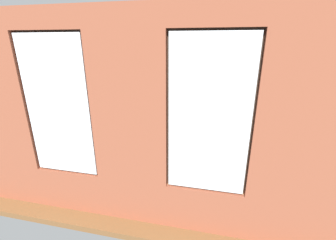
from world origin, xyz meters
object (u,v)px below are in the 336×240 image
at_px(candle_jar, 177,133).
at_px(remote_silver, 180,137).
at_px(couch_by_window, 154,178).
at_px(table_plant_small, 171,129).
at_px(remote_black, 160,135).
at_px(papasan_chair, 160,114).
at_px(potted_plant_between_couches, 231,174).
at_px(potted_plant_corner_near_left, 267,113).
at_px(potted_plant_corner_far_left, 315,198).
at_px(cup_ceramic, 192,133).
at_px(media_console, 73,129).
at_px(potted_plant_mid_room_small, 208,125).
at_px(couch_left, 275,147).
at_px(tv_flatscreen, 70,107).
at_px(potted_plant_beside_window_right, 78,160).
at_px(coffee_table, 176,137).
at_px(potted_plant_foreground_right, 108,97).
at_px(potted_plant_by_left_couch, 250,123).

relative_size(candle_jar, remote_silver, 0.67).
relative_size(couch_by_window, table_plant_small, 9.05).
bearing_deg(remote_silver, remote_black, 113.70).
distance_m(papasan_chair, potted_plant_between_couches, 3.92).
bearing_deg(potted_plant_corner_near_left, potted_plant_between_couches, 71.69).
distance_m(remote_black, potted_plant_corner_near_left, 3.63).
xyz_separation_m(papasan_chair, potted_plant_corner_far_left, (-3.33, 3.47, -0.04)).
bearing_deg(potted_plant_corner_near_left, potted_plant_corner_far_left, 89.98).
xyz_separation_m(table_plant_small, remote_black, (0.24, 0.20, -0.10)).
height_order(candle_jar, potted_plant_corner_far_left, potted_plant_corner_far_left).
bearing_deg(table_plant_small, cup_ceramic, -176.25).
relative_size(remote_silver, potted_plant_between_couches, 0.20).
height_order(couch_by_window, papasan_chair, couch_by_window).
bearing_deg(media_console, potted_plant_mid_room_small, -171.19).
bearing_deg(couch_by_window, media_console, -33.43).
height_order(couch_left, remote_black, couch_left).
distance_m(candle_jar, papasan_chair, 1.79).
height_order(tv_flatscreen, potted_plant_between_couches, tv_flatscreen).
bearing_deg(media_console, potted_plant_beside_window_right, 127.40).
relative_size(remote_black, media_console, 0.14).
relative_size(tv_flatscreen, potted_plant_between_couches, 1.30).
xyz_separation_m(couch_left, remote_black, (2.77, 0.20, 0.14)).
height_order(table_plant_small, potted_plant_beside_window_right, potted_plant_beside_window_right).
relative_size(potted_plant_corner_near_left, potted_plant_corner_far_left, 0.77).
height_order(couch_left, media_console, couch_left).
distance_m(coffee_table, potted_plant_beside_window_right, 2.43).
bearing_deg(tv_flatscreen, couch_by_window, 146.53).
xyz_separation_m(cup_ceramic, papasan_chair, (1.21, -1.46, -0.05)).
distance_m(couch_by_window, potted_plant_foreground_right, 4.69).
bearing_deg(potted_plant_between_couches, coffee_table, -53.85).
distance_m(couch_left, potted_plant_beside_window_right, 4.37).
relative_size(couch_left, remote_black, 12.08).
bearing_deg(tv_flatscreen, potted_plant_foreground_right, -100.22).
height_order(remote_black, potted_plant_by_left_couch, potted_plant_by_left_couch).
relative_size(potted_plant_by_left_couch, potted_plant_between_couches, 0.62).
height_order(couch_left, potted_plant_by_left_couch, couch_left).
distance_m(coffee_table, potted_plant_corner_near_left, 3.24).
xyz_separation_m(cup_ceramic, potted_plant_by_left_couch, (-1.58, -1.43, -0.12)).
relative_size(potted_plant_corner_far_left, potted_plant_beside_window_right, 1.43).
bearing_deg(cup_ceramic, potted_plant_beside_window_right, 46.31).
relative_size(couch_left, tv_flatscreen, 1.83).
relative_size(candle_jar, potted_plant_corner_near_left, 0.12).
xyz_separation_m(remote_silver, media_console, (3.26, -0.36, -0.20)).
bearing_deg(couch_by_window, tv_flatscreen, -33.47).
height_order(papasan_chair, potted_plant_foreground_right, potted_plant_foreground_right).
bearing_deg(potted_plant_corner_far_left, potted_plant_corner_near_left, -90.02).
bearing_deg(remote_black, media_console, -178.79).
relative_size(coffee_table, potted_plant_foreground_right, 0.93).
relative_size(remote_silver, potted_plant_beside_window_right, 0.20).
bearing_deg(potted_plant_corner_far_left, remote_silver, -36.44).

